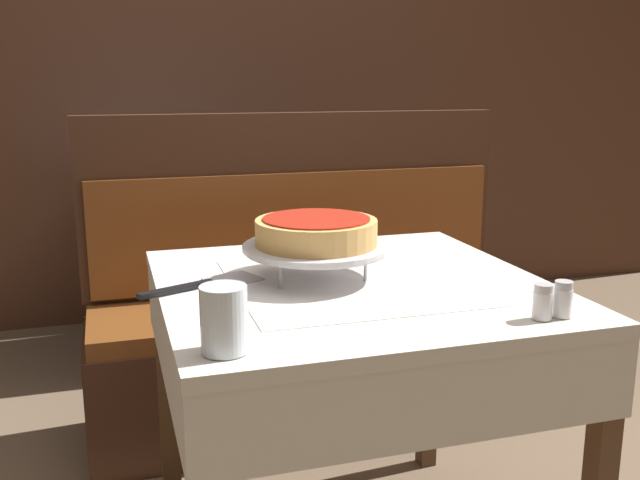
{
  "coord_description": "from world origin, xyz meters",
  "views": [
    {
      "loc": [
        -0.53,
        -1.49,
        1.21
      ],
      "look_at": [
        -0.07,
        0.02,
        0.85
      ],
      "focal_mm": 40.0,
      "sensor_mm": 36.0,
      "label": 1
    }
  ],
  "objects_px": {
    "dining_table_front": "(351,327)",
    "pepper_shaker": "(563,299)",
    "deep_dish_pizza": "(316,231)",
    "water_glass_near": "(224,319)",
    "condiment_caddy": "(172,172)",
    "pizza_pan_stand": "(316,249)",
    "dining_table_rear": "(162,210)",
    "booth_bench": "(309,332)",
    "salt_shaker": "(543,302)",
    "pizza_server": "(206,284)"
  },
  "relations": [
    {
      "from": "pizza_server",
      "to": "condiment_caddy",
      "type": "xyz_separation_m",
      "value": [
        0.09,
        1.72,
        0.04
      ]
    },
    {
      "from": "deep_dish_pizza",
      "to": "water_glass_near",
      "type": "bearing_deg",
      "value": -125.51
    },
    {
      "from": "salt_shaker",
      "to": "condiment_caddy",
      "type": "height_order",
      "value": "condiment_caddy"
    },
    {
      "from": "water_glass_near",
      "to": "salt_shaker",
      "type": "relative_size",
      "value": 1.67
    },
    {
      "from": "booth_bench",
      "to": "water_glass_near",
      "type": "distance_m",
      "value": 1.35
    },
    {
      "from": "deep_dish_pizza",
      "to": "pizza_pan_stand",
      "type": "bearing_deg",
      "value": 0.0
    },
    {
      "from": "pizza_server",
      "to": "water_glass_near",
      "type": "distance_m",
      "value": 0.41
    },
    {
      "from": "deep_dish_pizza",
      "to": "water_glass_near",
      "type": "xyz_separation_m",
      "value": [
        -0.28,
        -0.39,
        -0.05
      ]
    },
    {
      "from": "pizza_pan_stand",
      "to": "pepper_shaker",
      "type": "height_order",
      "value": "pizza_pan_stand"
    },
    {
      "from": "dining_table_front",
      "to": "water_glass_near",
      "type": "relative_size",
      "value": 7.51
    },
    {
      "from": "pizza_pan_stand",
      "to": "deep_dish_pizza",
      "type": "xyz_separation_m",
      "value": [
        0.0,
        0.0,
        0.04
      ]
    },
    {
      "from": "water_glass_near",
      "to": "pepper_shaker",
      "type": "xyz_separation_m",
      "value": [
        0.66,
        -0.01,
        -0.02
      ]
    },
    {
      "from": "booth_bench",
      "to": "pepper_shaker",
      "type": "distance_m",
      "value": 1.28
    },
    {
      "from": "pizza_pan_stand",
      "to": "pepper_shaker",
      "type": "xyz_separation_m",
      "value": [
        0.38,
        -0.4,
        -0.04
      ]
    },
    {
      "from": "deep_dish_pizza",
      "to": "salt_shaker",
      "type": "height_order",
      "value": "deep_dish_pizza"
    },
    {
      "from": "booth_bench",
      "to": "pizza_pan_stand",
      "type": "bearing_deg",
      "value": -104.58
    },
    {
      "from": "dining_table_rear",
      "to": "salt_shaker",
      "type": "xyz_separation_m",
      "value": [
        0.56,
        -2.04,
        0.15
      ]
    },
    {
      "from": "pizza_server",
      "to": "salt_shaker",
      "type": "distance_m",
      "value": 0.72
    },
    {
      "from": "pizza_server",
      "to": "salt_shaker",
      "type": "xyz_separation_m",
      "value": [
        0.59,
        -0.41,
        0.03
      ]
    },
    {
      "from": "dining_table_rear",
      "to": "pizza_server",
      "type": "bearing_deg",
      "value": -91.05
    },
    {
      "from": "dining_table_rear",
      "to": "pizza_server",
      "type": "height_order",
      "value": "pizza_server"
    },
    {
      "from": "pizza_server",
      "to": "salt_shaker",
      "type": "relative_size",
      "value": 4.2
    },
    {
      "from": "dining_table_front",
      "to": "dining_table_rear",
      "type": "distance_m",
      "value": 1.71
    },
    {
      "from": "dining_table_rear",
      "to": "pizza_pan_stand",
      "type": "bearing_deg",
      "value": -82.13
    },
    {
      "from": "dining_table_rear",
      "to": "deep_dish_pizza",
      "type": "distance_m",
      "value": 1.67
    },
    {
      "from": "water_glass_near",
      "to": "pepper_shaker",
      "type": "relative_size",
      "value": 1.62
    },
    {
      "from": "pizza_server",
      "to": "condiment_caddy",
      "type": "distance_m",
      "value": 1.72
    },
    {
      "from": "pizza_pan_stand",
      "to": "dining_table_front",
      "type": "bearing_deg",
      "value": -32.36
    },
    {
      "from": "deep_dish_pizza",
      "to": "pizza_server",
      "type": "height_order",
      "value": "deep_dish_pizza"
    },
    {
      "from": "water_glass_near",
      "to": "salt_shaker",
      "type": "distance_m",
      "value": 0.62
    },
    {
      "from": "water_glass_near",
      "to": "condiment_caddy",
      "type": "distance_m",
      "value": 2.13
    },
    {
      "from": "salt_shaker",
      "to": "water_glass_near",
      "type": "bearing_deg",
      "value": 179.07
    },
    {
      "from": "pepper_shaker",
      "to": "condiment_caddy",
      "type": "xyz_separation_m",
      "value": [
        -0.55,
        2.14,
        0.0
      ]
    },
    {
      "from": "pizza_pan_stand",
      "to": "condiment_caddy",
      "type": "bearing_deg",
      "value": 95.47
    },
    {
      "from": "dining_table_rear",
      "to": "pizza_pan_stand",
      "type": "xyz_separation_m",
      "value": [
        0.23,
        -1.64,
        0.18
      ]
    },
    {
      "from": "pizza_pan_stand",
      "to": "water_glass_near",
      "type": "relative_size",
      "value": 2.95
    },
    {
      "from": "salt_shaker",
      "to": "pepper_shaker",
      "type": "height_order",
      "value": "pepper_shaker"
    },
    {
      "from": "pizza_server",
      "to": "water_glass_near",
      "type": "xyz_separation_m",
      "value": [
        -0.02,
        -0.4,
        0.05
      ]
    },
    {
      "from": "booth_bench",
      "to": "deep_dish_pizza",
      "type": "distance_m",
      "value": 0.97
    },
    {
      "from": "booth_bench",
      "to": "pepper_shaker",
      "type": "height_order",
      "value": "booth_bench"
    },
    {
      "from": "booth_bench",
      "to": "salt_shaker",
      "type": "height_order",
      "value": "booth_bench"
    },
    {
      "from": "dining_table_rear",
      "to": "water_glass_near",
      "type": "xyz_separation_m",
      "value": [
        -0.05,
        -2.03,
        0.17
      ]
    },
    {
      "from": "deep_dish_pizza",
      "to": "pizza_server",
      "type": "xyz_separation_m",
      "value": [
        -0.26,
        0.01,
        -0.11
      ]
    },
    {
      "from": "dining_table_rear",
      "to": "salt_shaker",
      "type": "relative_size",
      "value": 10.88
    },
    {
      "from": "dining_table_front",
      "to": "water_glass_near",
      "type": "distance_m",
      "value": 0.52
    },
    {
      "from": "water_glass_near",
      "to": "condiment_caddy",
      "type": "height_order",
      "value": "condiment_caddy"
    },
    {
      "from": "dining_table_rear",
      "to": "salt_shaker",
      "type": "distance_m",
      "value": 2.12
    },
    {
      "from": "salt_shaker",
      "to": "pepper_shaker",
      "type": "distance_m",
      "value": 0.05
    },
    {
      "from": "deep_dish_pizza",
      "to": "water_glass_near",
      "type": "relative_size",
      "value": 2.42
    },
    {
      "from": "dining_table_front",
      "to": "pepper_shaker",
      "type": "xyz_separation_m",
      "value": [
        0.31,
        -0.36,
        0.15
      ]
    }
  ]
}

